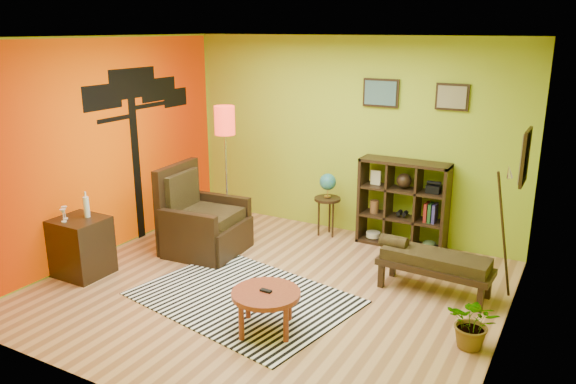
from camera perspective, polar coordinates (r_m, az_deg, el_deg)
The scene contains 11 objects.
ground at distance 6.57m, azimuth -1.91°, elevation -9.80°, with size 5.00×5.00×0.00m, color tan.
room_shell at distance 6.05m, azimuth -2.76°, elevation 5.92°, with size 5.04×4.54×2.82m.
zebra_rug at distance 6.37m, azimuth -4.50°, elevation -10.65°, with size 2.30×1.66×0.01m, color white.
coffee_table at distance 5.59m, azimuth -2.25°, elevation -10.61°, with size 0.68×0.68×0.44m.
armchair at distance 7.60m, azimuth -8.81°, elevation -3.40°, with size 1.03×1.03×1.16m.
side_cabinet at distance 7.24m, azimuth -20.28°, elevation -5.19°, with size 0.60×0.55×1.03m.
floor_lamp at distance 7.62m, azimuth -6.42°, elevation 6.00°, with size 0.29×0.29×1.90m.
globe_table at distance 7.97m, azimuth 4.05°, elevation 0.31°, with size 0.38×0.38×0.92m.
cube_shelf at distance 7.74m, azimuth 11.68°, elevation -1.23°, with size 1.20×0.35×1.20m.
bench at distance 6.55m, azimuth 14.42°, elevation -6.82°, with size 1.30×0.52×0.59m.
potted_plant at distance 5.65m, azimuth 18.32°, elevation -13.01°, with size 0.47×0.52×0.41m, color #26661E.
Camera 1 is at (3.04, -5.05, 2.90)m, focal length 35.00 mm.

